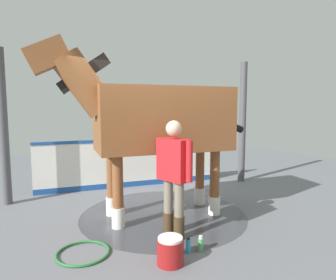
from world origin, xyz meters
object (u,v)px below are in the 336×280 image
Objects in this scene: handler at (174,171)px; wash_bucket at (170,251)px; bottle_spray at (201,244)px; horse at (156,120)px; bottle_shampoo at (188,245)px; hose_coil at (83,253)px.

handler is 1.07m from wash_bucket.
horse is at bearing -95.40° from bottle_spray.
handler is at bearing 88.60° from horse.
wash_bucket is (0.43, 0.60, -0.77)m from handler.
wash_bucket reaches higher than bottle_spray.
hose_coil is at bearing -30.39° from bottle_shampoo.
horse is 2.23m from hose_coil.
wash_bucket is 1.63× the size of bottle_spray.
horse is 15.95× the size of bottle_shampoo.
bottle_spray is (-0.49, -0.07, -0.07)m from wash_bucket.
wash_bucket is at bearing 16.95° from bottle_shampoo.
handler is at bearing 172.83° from hose_coil.
handler is 0.98m from bottle_shampoo.
horse is 5.36× the size of hose_coil.
horse is 2.17× the size of handler.
bottle_spray is at bearing -95.38° from handler.
bottle_shampoo reaches higher than bottle_spray.
wash_bucket reaches higher than bottle_shampoo.
bottle_spray is at bearing 169.39° from bottle_shampoo.
bottle_spray is (-0.17, 0.03, -0.01)m from bottle_shampoo.
horse is 2.13m from wash_bucket.
bottle_shampoo is (-0.32, -0.10, -0.06)m from wash_bucket.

